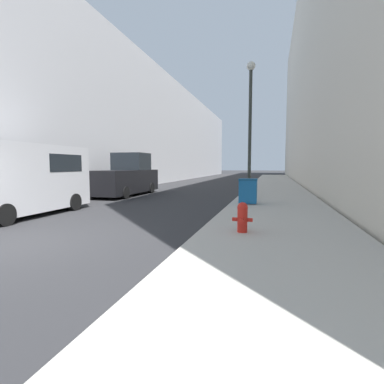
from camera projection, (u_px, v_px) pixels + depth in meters
name	position (u px, v px, depth m)	size (l,w,h in m)	color
ground_plane	(0.00, 246.00, 6.32)	(200.00, 200.00, 0.00)	#2D2D30
sidewalk_right	(276.00, 188.00, 22.13)	(3.88, 60.00, 0.12)	#B7B2A8
building_left_glass	(125.00, 133.00, 33.60)	(12.00, 60.00, 10.73)	#BCBCC1
building_right_stone	(371.00, 67.00, 26.81)	(12.00, 60.00, 21.03)	beige
fire_hydrant	(242.00, 217.00, 7.09)	(0.48, 0.36, 0.72)	red
trash_bin	(248.00, 191.00, 12.39)	(0.73, 0.66, 1.04)	#19609E
lamppost	(250.00, 119.00, 15.50)	(0.45, 0.45, 6.88)	#2D332D
white_van	(23.00, 177.00, 10.12)	(2.02, 4.94, 2.40)	silver
pickup_truck	(126.00, 178.00, 17.17)	(2.06, 5.43, 2.44)	black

